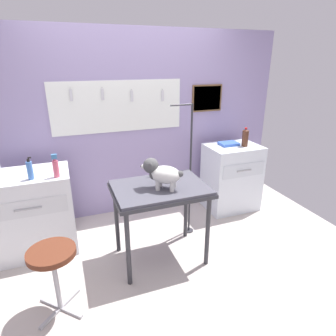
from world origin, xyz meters
name	(u,v)px	position (x,y,z in m)	size (l,w,h in m)	color
ground	(167,265)	(0.00, 0.00, -0.02)	(4.40, 4.00, 0.04)	#B8AEA7
rear_wall_panel	(132,125)	(0.00, 1.28, 1.16)	(4.00, 0.09, 2.30)	#9788B6
grooming_table	(160,194)	(-0.03, 0.12, 0.72)	(0.91, 0.64, 0.81)	#2D2D33
grooming_arm	(189,177)	(0.44, 0.46, 0.71)	(0.29, 0.11, 1.52)	#2D2D33
dog	(161,173)	(-0.03, 0.07, 0.97)	(0.38, 0.31, 0.29)	silver
counter_left	(33,212)	(-1.22, 0.74, 0.44)	(0.80, 0.58, 0.87)	silver
cabinet_right	(231,177)	(1.23, 0.84, 0.44)	(0.68, 0.54, 0.89)	silver
stool	(53,261)	(-1.03, -0.23, 0.48)	(0.37, 0.37, 0.58)	#9E9EA3
detangler_spray	(30,170)	(-1.16, 0.58, 0.96)	(0.06, 0.05, 0.22)	#4173C1
spray_bottle_short	(56,167)	(-0.94, 0.55, 0.97)	(0.05, 0.05, 0.23)	#D2546E
soda_bottle	(245,138)	(1.35, 0.77, 1.00)	(0.08, 0.08, 0.24)	#4B291A
supply_tray	(229,144)	(1.19, 0.89, 0.90)	(0.24, 0.18, 0.04)	blue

